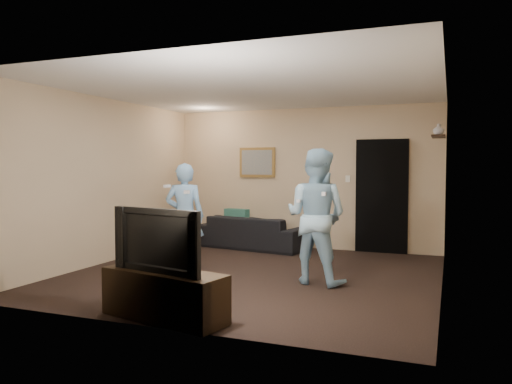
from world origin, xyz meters
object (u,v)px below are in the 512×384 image
at_px(tv_console, 164,295).
at_px(television, 164,239).
at_px(sofa, 253,232).
at_px(wii_player_left, 185,216).
at_px(wii_player_right, 316,216).

height_order(tv_console, television, television).
relative_size(sofa, wii_player_left, 1.30).
height_order(tv_console, wii_player_left, wii_player_left).
xyz_separation_m(wii_player_left, wii_player_right, (2.02, -0.13, 0.09)).
bearing_deg(sofa, wii_player_left, 93.21).
distance_m(sofa, wii_player_left, 2.21).
distance_m(tv_console, wii_player_right, 2.40).
distance_m(television, wii_player_right, 2.32).
relative_size(sofa, television, 1.87).
relative_size(wii_player_left, wii_player_right, 0.90).
height_order(sofa, television, television).
distance_m(tv_console, wii_player_left, 2.49).
height_order(sofa, wii_player_left, wii_player_left).
bearing_deg(television, wii_player_left, 126.71).
distance_m(television, wii_player_left, 2.43).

